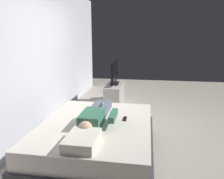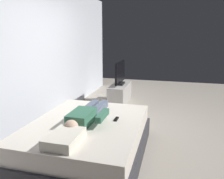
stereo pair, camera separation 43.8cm
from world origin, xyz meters
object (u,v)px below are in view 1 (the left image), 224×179
object	(u,v)px
bed	(97,140)
pillow	(82,140)
person	(95,116)
tv_stand	(115,94)
tv	(115,73)
remote	(125,119)

from	to	relation	value
bed	pillow	bearing A→B (deg)	-180.00
person	tv_stand	world-z (taller)	person
pillow	tv_stand	world-z (taller)	pillow
bed	tv_stand	size ratio (longest dim) A/B	1.83
tv_stand	bed	bearing A→B (deg)	-176.76
person	tv_stand	xyz separation A→B (m)	(2.68, 0.13, -0.37)
pillow	tv	world-z (taller)	tv
remote	person	bearing A→B (deg)	110.47
tv	person	bearing A→B (deg)	-177.19
tv	remote	bearing A→B (deg)	-168.04
remote	tv	world-z (taller)	tv
bed	remote	distance (m)	0.51
tv	pillow	bearing A→B (deg)	-177.41
person	tv	bearing A→B (deg)	2.81
bed	remote	size ratio (longest dim) A/B	13.39
bed	person	size ratio (longest dim) A/B	1.59
tv	tv_stand	bearing A→B (deg)	90.00
pillow	remote	bearing A→B (deg)	-23.91
pillow	tv	size ratio (longest dim) A/B	0.55
tv_stand	tv	world-z (taller)	tv
person	pillow	bearing A→B (deg)	-178.26
tv	bed	bearing A→B (deg)	-176.76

